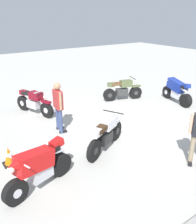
# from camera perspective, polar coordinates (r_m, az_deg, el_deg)

# --- Properties ---
(ground_plane) EXTENTS (40.00, 40.00, 0.00)m
(ground_plane) POSITION_cam_1_polar(r_m,az_deg,el_deg) (9.46, 6.43, -2.52)
(ground_plane) COLOR #ADAAA3
(motorcycle_silver_cruiser) EXTENTS (1.93, 1.05, 1.09)m
(motorcycle_silver_cruiser) POSITION_cam_1_polar(r_m,az_deg,el_deg) (7.41, 1.78, -5.19)
(motorcycle_silver_cruiser) COLOR black
(motorcycle_silver_cruiser) RESTS_ON ground
(motorcycle_blue_sportbike) EXTENTS (0.80, 1.94, 1.14)m
(motorcycle_blue_sportbike) POSITION_cam_1_polar(r_m,az_deg,el_deg) (11.97, 17.88, 4.90)
(motorcycle_blue_sportbike) COLOR black
(motorcycle_blue_sportbike) RESTS_ON ground
(motorcycle_red_sportbike) EXTENTS (1.92, 0.89, 1.14)m
(motorcycle_red_sportbike) POSITION_cam_1_polar(r_m,az_deg,el_deg) (6.00, -13.78, -12.31)
(motorcycle_red_sportbike) COLOR black
(motorcycle_red_sportbike) RESTS_ON ground
(motorcycle_maroon_cruiser) EXTENTS (0.92, 2.00, 1.09)m
(motorcycle_maroon_cruiser) POSITION_cam_1_polar(r_m,az_deg,el_deg) (10.42, -14.73, 2.32)
(motorcycle_maroon_cruiser) COLOR black
(motorcycle_maroon_cruiser) RESTS_ON ground
(motorcycle_olive_vintage) EXTENTS (1.90, 0.93, 1.07)m
(motorcycle_olive_vintage) POSITION_cam_1_polar(r_m,az_deg,el_deg) (11.82, 5.76, 5.13)
(motorcycle_olive_vintage) COLOR black
(motorcycle_olive_vintage) RESTS_ON ground
(person_in_red_shirt) EXTENTS (0.37, 0.68, 1.78)m
(person_in_red_shirt) POSITION_cam_1_polar(r_m,az_deg,el_deg) (8.47, -9.26, 1.88)
(person_in_red_shirt) COLOR #384772
(person_in_red_shirt) RESTS_ON ground
(traffic_cone) EXTENTS (0.36, 0.36, 0.53)m
(traffic_cone) POSITION_cam_1_polar(r_m,az_deg,el_deg) (7.27, -20.07, -9.64)
(traffic_cone) COLOR black
(traffic_cone) RESTS_ON ground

